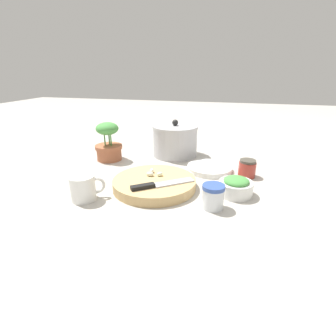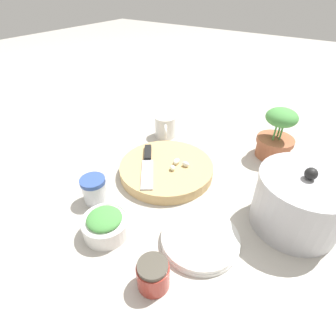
{
  "view_description": "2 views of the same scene",
  "coord_description": "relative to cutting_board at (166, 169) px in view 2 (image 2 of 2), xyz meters",
  "views": [
    {
      "loc": [
        0.22,
        -0.85,
        0.39
      ],
      "look_at": [
        0.01,
        -0.02,
        0.07
      ],
      "focal_mm": 28.0,
      "sensor_mm": 36.0,
      "label": 1
    },
    {
      "loc": [
        0.51,
        0.33,
        0.51
      ],
      "look_at": [
        0.0,
        -0.02,
        0.05
      ],
      "focal_mm": 28.0,
      "sensor_mm": 36.0,
      "label": 2
    }
  ],
  "objects": [
    {
      "name": "ground_plane",
      "position": [
        0.03,
        0.05,
        -0.02
      ],
      "size": [
        5.0,
        5.0,
        0.0
      ],
      "primitive_type": "plane",
      "color": "#B2ADA3"
    },
    {
      "name": "cutting_board",
      "position": [
        0.0,
        0.0,
        0.0
      ],
      "size": [
        0.29,
        0.29,
        0.03
      ],
      "color": "tan",
      "rests_on": "ground_plane"
    },
    {
      "name": "chef_knife",
      "position": [
        0.03,
        -0.05,
        0.02
      ],
      "size": [
        0.19,
        0.15,
        0.01
      ],
      "rotation": [
        0.0,
        0.0,
        5.36
      ],
      "color": "black",
      "rests_on": "cutting_board"
    },
    {
      "name": "garlic_cloves",
      "position": [
        -0.02,
        0.03,
        0.02
      ],
      "size": [
        0.06,
        0.05,
        0.02
      ],
      "color": "silver",
      "rests_on": "cutting_board"
    },
    {
      "name": "herb_bowl",
      "position": [
        0.28,
        0.02,
        0.01
      ],
      "size": [
        0.11,
        0.11,
        0.06
      ],
      "color": "silver",
      "rests_on": "ground_plane"
    },
    {
      "name": "spice_jar",
      "position": [
        0.21,
        -0.09,
        0.02
      ],
      "size": [
        0.07,
        0.07,
        0.07
      ],
      "color": "silver",
      "rests_on": "ground_plane"
    },
    {
      "name": "coffee_mug",
      "position": [
        -0.19,
        -0.14,
        0.02
      ],
      "size": [
        0.1,
        0.08,
        0.08
      ],
      "color": "silver",
      "rests_on": "ground_plane"
    },
    {
      "name": "plate_stack",
      "position": [
        0.17,
        0.22,
        -0.01
      ],
      "size": [
        0.19,
        0.19,
        0.02
      ],
      "color": "silver",
      "rests_on": "ground_plane"
    },
    {
      "name": "honey_jar",
      "position": [
        0.32,
        0.19,
        0.02
      ],
      "size": [
        0.07,
        0.07,
        0.07
      ],
      "color": "#9E3328",
      "rests_on": "ground_plane"
    },
    {
      "name": "stock_pot",
      "position": [
        -0.01,
        0.38,
        0.06
      ],
      "size": [
        0.21,
        0.21,
        0.17
      ],
      "color": "#B2B2B7",
      "rests_on": "ground_plane"
    },
    {
      "name": "potted_herb",
      "position": [
        -0.29,
        0.24,
        0.06
      ],
      "size": [
        0.12,
        0.12,
        0.17
      ],
      "color": "#A35B3D",
      "rests_on": "ground_plane"
    }
  ]
}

